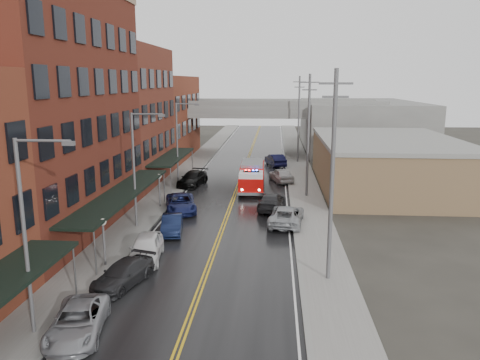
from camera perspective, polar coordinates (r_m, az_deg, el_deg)
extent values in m
cube|color=black|center=(42.36, -1.26, -3.51)|extent=(11.00, 160.00, 0.02)
cube|color=slate|center=(43.65, -10.86, -3.17)|extent=(3.00, 160.00, 0.15)
cube|color=slate|center=(42.28, 8.65, -3.59)|extent=(3.00, 160.00, 0.15)
cube|color=gray|center=(43.25, -8.75, -3.24)|extent=(0.30, 160.00, 0.15)
cube|color=gray|center=(42.18, 6.41, -3.56)|extent=(0.30, 160.00, 0.15)
cube|color=#5A2317|center=(37.91, -23.07, 7.52)|extent=(9.00, 20.00, 18.00)
cube|color=brown|center=(54.12, -14.45, 7.56)|extent=(9.00, 15.00, 15.00)
cube|color=brown|center=(70.98, -9.86, 7.51)|extent=(9.00, 20.00, 12.00)
cube|color=#866648|center=(52.76, 17.42, 1.80)|extent=(14.00, 22.00, 5.00)
cube|color=slate|center=(82.15, 14.24, 6.50)|extent=(18.00, 30.00, 8.00)
cylinder|color=slate|center=(26.43, -19.49, -10.57)|extent=(0.10, 0.10, 3.00)
cube|color=black|center=(36.51, -14.19, -1.57)|extent=(2.60, 18.00, 0.18)
cylinder|color=slate|center=(28.83, -17.26, -8.52)|extent=(0.10, 0.10, 3.00)
cylinder|color=slate|center=(44.58, -9.22, -0.91)|extent=(0.10, 0.10, 3.00)
cube|color=black|center=(53.07, -8.25, 2.83)|extent=(2.60, 13.00, 0.18)
cylinder|color=slate|center=(47.24, -8.43, -0.15)|extent=(0.10, 0.10, 3.00)
cylinder|color=slate|center=(58.98, -5.84, 2.33)|extent=(0.10, 0.10, 3.00)
cylinder|color=#59595B|center=(30.27, -16.23, -7.66)|extent=(0.14, 0.14, 2.80)
sphere|color=silver|center=(29.82, -16.39, -4.94)|extent=(0.44, 0.44, 0.44)
cylinder|color=#59595B|center=(43.10, -9.77, -1.51)|extent=(0.14, 0.14, 2.80)
sphere|color=silver|center=(42.78, -9.84, 0.45)|extent=(0.44, 0.44, 0.44)
cylinder|color=#59595B|center=(22.61, -24.74, -6.74)|extent=(0.18, 0.18, 9.00)
cylinder|color=#59595B|center=(21.11, -22.92, 4.44)|extent=(2.40, 0.12, 0.12)
cube|color=#59595B|center=(20.65, -20.17, 4.21)|extent=(0.50, 0.22, 0.18)
cylinder|color=#59595B|center=(36.92, -12.79, 1.03)|extent=(0.18, 0.18, 9.00)
cylinder|color=#59595B|center=(36.02, -11.27, 7.89)|extent=(2.40, 0.12, 0.12)
cube|color=#59595B|center=(35.75, -9.55, 7.77)|extent=(0.50, 0.22, 0.18)
cylinder|color=#59595B|center=(52.22, -7.67, 4.37)|extent=(0.18, 0.18, 9.00)
cylinder|color=#59595B|center=(51.59, -6.48, 9.21)|extent=(2.40, 0.12, 0.12)
cube|color=#59595B|center=(51.40, -5.26, 9.12)|extent=(0.50, 0.22, 0.18)
cylinder|color=#59595B|center=(26.36, 11.15, 0.09)|extent=(0.24, 0.24, 12.00)
cube|color=#59595B|center=(25.82, 11.63, 11.46)|extent=(1.80, 0.12, 0.12)
cube|color=#59595B|center=(25.83, 11.56, 9.91)|extent=(1.40, 0.12, 0.12)
cylinder|color=#59595B|center=(46.04, 8.31, 5.21)|extent=(0.24, 0.24, 12.00)
cube|color=#59595B|center=(45.73, 8.51, 11.70)|extent=(1.80, 0.12, 0.12)
cube|color=#59595B|center=(45.74, 8.48, 10.82)|extent=(1.40, 0.12, 0.12)
cylinder|color=#59595B|center=(65.91, 7.17, 7.26)|extent=(0.24, 0.24, 12.00)
cube|color=#59595B|center=(65.70, 7.29, 11.78)|extent=(1.80, 0.12, 0.12)
cube|color=#59595B|center=(65.70, 7.27, 11.17)|extent=(1.40, 0.12, 0.12)
cube|color=slate|center=(72.88, 1.20, 8.38)|extent=(40.00, 10.00, 1.50)
cube|color=slate|center=(74.63, -7.31, 5.48)|extent=(1.60, 8.00, 6.00)
cube|color=slate|center=(73.43, 9.83, 5.30)|extent=(1.60, 8.00, 6.00)
cube|color=#B90B08|center=(50.42, 1.52, 0.77)|extent=(2.56, 5.47, 2.07)
cube|color=#B90B08|center=(46.71, 1.36, -0.50)|extent=(2.51, 2.61, 1.48)
cube|color=silver|center=(46.51, 1.37, 0.69)|extent=(2.39, 2.41, 0.49)
cube|color=black|center=(46.84, 1.37, -0.09)|extent=(2.51, 1.62, 0.79)
cube|color=slate|center=(50.20, 1.53, 2.10)|extent=(2.31, 5.07, 0.30)
cube|color=black|center=(46.45, 1.37, 1.08)|extent=(1.58, 0.30, 0.14)
sphere|color=#FF0C0C|center=(46.45, 0.70, 1.19)|extent=(0.20, 0.20, 0.20)
sphere|color=#1933FF|center=(46.42, 2.04, 1.17)|extent=(0.20, 0.20, 0.20)
cylinder|color=black|center=(46.83, 0.03, -1.39)|extent=(0.99, 0.36, 0.99)
cylinder|color=black|center=(46.76, 2.68, -1.43)|extent=(0.99, 0.36, 0.99)
cylinder|color=black|center=(50.19, 0.26, -0.48)|extent=(0.99, 0.36, 0.99)
cylinder|color=black|center=(50.13, 2.73, -0.51)|extent=(0.99, 0.36, 0.99)
cylinder|color=black|center=(52.60, 0.40, 0.10)|extent=(0.99, 0.36, 0.99)
cylinder|color=black|center=(52.54, 2.77, 0.07)|extent=(0.99, 0.36, 0.99)
imported|color=gray|center=(23.27, -19.19, -15.98)|extent=(3.08, 5.20, 1.35)
imported|color=#242427|center=(27.67, -14.05, -11.06)|extent=(3.13, 4.95, 1.34)
imported|color=silver|center=(30.96, -11.38, -8.11)|extent=(2.51, 5.01, 1.64)
imported|color=#0E1734|center=(35.92, -8.28, -5.37)|extent=(2.08, 4.38, 1.39)
imported|color=#141B4D|center=(41.64, -7.23, -2.81)|extent=(3.79, 5.92, 1.52)
imported|color=black|center=(51.72, -5.79, 0.16)|extent=(3.13, 5.71, 1.57)
imported|color=#95999D|center=(37.75, 5.67, -4.32)|extent=(3.20, 5.80, 1.54)
imported|color=#232325|center=(42.09, 3.88, -2.61)|extent=(2.79, 5.36, 1.48)
imported|color=#B9B9B9|center=(53.55, 5.05, 0.61)|extent=(3.22, 5.08, 1.61)
imported|color=black|center=(63.69, 4.34, 2.46)|extent=(3.14, 5.28, 1.64)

